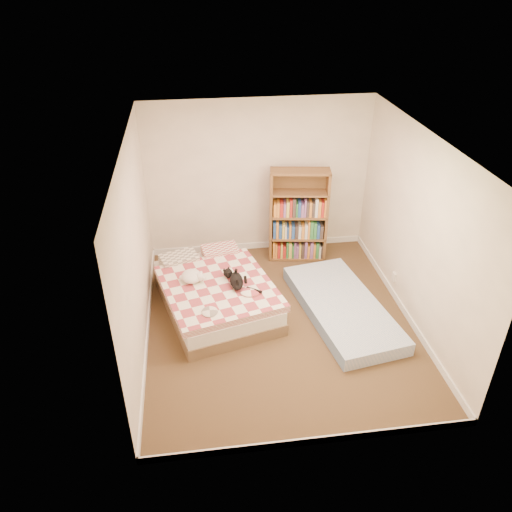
{
  "coord_description": "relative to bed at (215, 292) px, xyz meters",
  "views": [
    {
      "loc": [
        -1.02,
        -5.21,
        4.26
      ],
      "look_at": [
        -0.27,
        0.3,
        0.88
      ],
      "focal_mm": 35.0,
      "sensor_mm": 36.0,
      "label": 1
    }
  ],
  "objects": [
    {
      "name": "white_dog",
      "position": [
        -0.3,
        -0.03,
        0.3
      ],
      "size": [
        0.36,
        0.38,
        0.15
      ],
      "rotation": [
        0.0,
        0.0,
        0.36
      ],
      "color": "white",
      "rests_on": "bed"
    },
    {
      "name": "bookshelf",
      "position": [
        1.39,
        1.17,
        0.32
      ],
      "size": [
        0.95,
        0.43,
        1.5
      ],
      "rotation": [
        0.0,
        0.0,
        -0.15
      ],
      "color": "brown",
      "rests_on": "room"
    },
    {
      "name": "black_cat",
      "position": [
        0.28,
        -0.17,
        0.29
      ],
      "size": [
        0.34,
        0.68,
        0.15
      ],
      "rotation": [
        0.0,
        0.0,
        0.47
      ],
      "color": "black",
      "rests_on": "bed"
    },
    {
      "name": "room",
      "position": [
        0.82,
        -0.48,
        0.97
      ],
      "size": [
        3.51,
        4.01,
        2.51
      ],
      "color": "#4E3321",
      "rests_on": "ground"
    },
    {
      "name": "floor_mattress",
      "position": [
        1.71,
        -0.41,
        -0.14
      ],
      "size": [
        1.28,
        2.23,
        0.19
      ],
      "primitive_type": "cube",
      "rotation": [
        0.0,
        0.0,
        0.17
      ],
      "color": "#7495C2",
      "rests_on": "room"
    },
    {
      "name": "bed",
      "position": [
        0.0,
        0.0,
        0.0
      ],
      "size": [
        1.77,
        2.18,
        0.51
      ],
      "rotation": [
        0.0,
        0.0,
        0.25
      ],
      "color": "brown",
      "rests_on": "room"
    }
  ]
}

